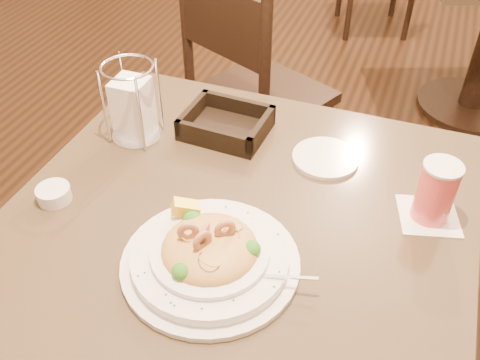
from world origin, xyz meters
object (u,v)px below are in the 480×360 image
(dining_chair_near, at_px, (251,91))
(napkin_caddy, at_px, (133,107))
(butter_ramekin, at_px, (54,194))
(pasta_bowl, at_px, (210,254))
(bread_basket, at_px, (226,125))
(main_table, at_px, (237,293))
(drink_glass, at_px, (436,192))
(side_plate, at_px, (325,158))

(dining_chair_near, bearing_deg, napkin_caddy, 111.23)
(dining_chair_near, bearing_deg, butter_ramekin, 109.18)
(dining_chair_near, height_order, pasta_bowl, dining_chair_near)
(bread_basket, xyz_separation_m, napkin_caddy, (-0.19, -0.09, 0.06))
(main_table, xyz_separation_m, bread_basket, (-0.12, 0.26, 0.26))
(bread_basket, bearing_deg, dining_chair_near, 103.66)
(pasta_bowl, relative_size, drink_glass, 2.54)
(drink_glass, distance_m, napkin_caddy, 0.67)
(bread_basket, bearing_deg, drink_glass, -14.86)
(pasta_bowl, bearing_deg, main_table, 89.50)
(bread_basket, bearing_deg, napkin_caddy, -155.48)
(side_plate, bearing_deg, dining_chair_near, 122.11)
(main_table, distance_m, drink_glass, 0.48)
(napkin_caddy, xyz_separation_m, side_plate, (0.43, 0.07, -0.07))
(main_table, relative_size, drink_glass, 6.47)
(drink_glass, distance_m, side_plate, 0.26)
(drink_glass, relative_size, bread_basket, 0.71)
(bread_basket, relative_size, butter_ramekin, 2.89)
(napkin_caddy, height_order, butter_ramekin, napkin_caddy)
(main_table, height_order, side_plate, side_plate)
(pasta_bowl, xyz_separation_m, drink_glass, (0.35, 0.26, 0.03))
(pasta_bowl, xyz_separation_m, napkin_caddy, (-0.31, 0.30, 0.05))
(dining_chair_near, relative_size, drink_glass, 6.68)
(dining_chair_near, xyz_separation_m, napkin_caddy, (-0.04, -0.69, 0.34))
(main_table, relative_size, pasta_bowl, 2.55)
(main_table, xyz_separation_m, dining_chair_near, (-0.27, 0.86, -0.02))
(drink_glass, distance_m, butter_ramekin, 0.75)
(main_table, bearing_deg, bread_basket, 115.50)
(pasta_bowl, bearing_deg, bread_basket, 107.53)
(main_table, height_order, bread_basket, bread_basket)
(side_plate, xyz_separation_m, butter_ramekin, (-0.48, -0.32, 0.01))
(main_table, bearing_deg, butter_ramekin, -167.59)
(pasta_bowl, distance_m, drink_glass, 0.44)
(napkin_caddy, bearing_deg, drink_glass, -3.41)
(butter_ramekin, bearing_deg, side_plate, 33.39)
(drink_glass, height_order, bread_basket, drink_glass)
(drink_glass, bearing_deg, side_plate, 155.50)
(bread_basket, height_order, side_plate, bread_basket)
(pasta_bowl, height_order, butter_ramekin, pasta_bowl)
(napkin_caddy, bearing_deg, butter_ramekin, -101.13)
(side_plate, distance_m, butter_ramekin, 0.58)
(pasta_bowl, bearing_deg, napkin_caddy, 135.97)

